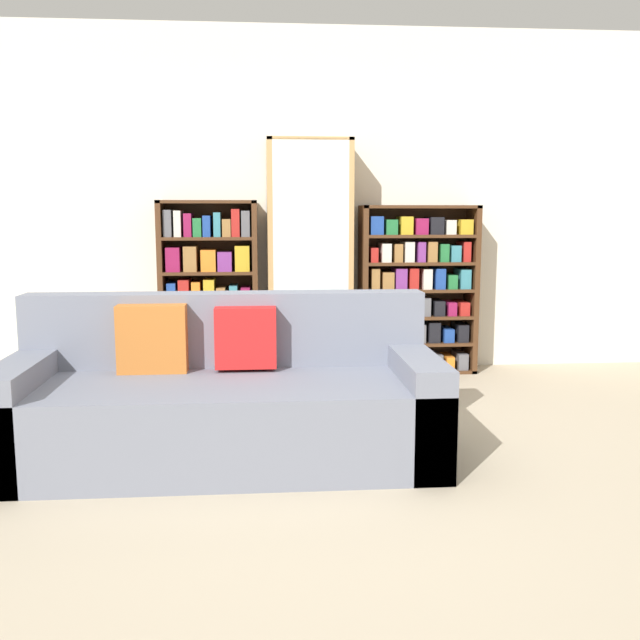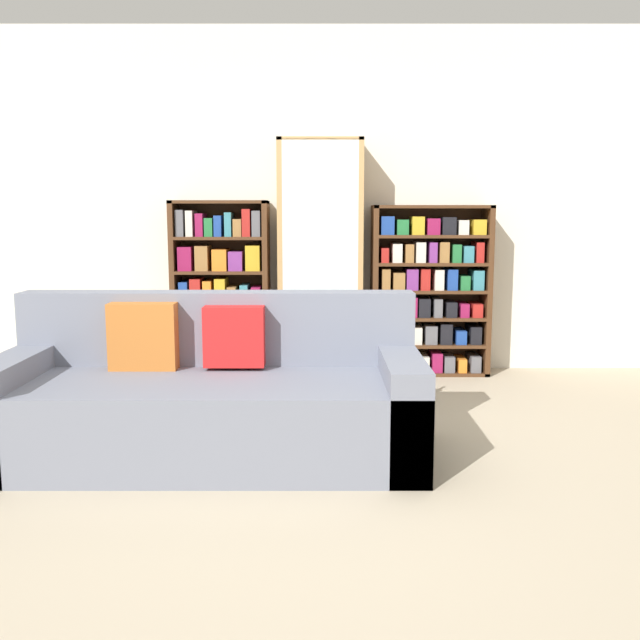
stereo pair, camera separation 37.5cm
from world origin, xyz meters
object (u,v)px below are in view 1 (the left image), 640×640
Objects in this scene: couch at (224,403)px; bookshelf_right at (417,291)px; display_cabinet at (309,259)px; wine_bottle at (408,378)px; bookshelf_left at (209,290)px.

couch is 1.65× the size of bookshelf_right.
display_cabinet reaches higher than couch.
display_cabinet is 1.31m from wine_bottle.
display_cabinet is 0.89m from bookshelf_right.
wine_bottle is (1.19, 1.05, -0.13)m from couch.
couch is 1.99m from bookshelf_left.
wine_bottle is at bearing -32.80° from bookshelf_left.
display_cabinet is at bearing -178.92° from bookshelf_right.
bookshelf_left reaches higher than bookshelf_right.
bookshelf_right reaches higher than wine_bottle.
bookshelf_right reaches higher than couch.
bookshelf_right is at bearing 53.63° from couch.
display_cabinet is at bearing 73.39° from couch.
bookshelf_right is (1.64, 0.00, -0.02)m from bookshelf_left.
couch is at bearing -138.57° from wine_bottle.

